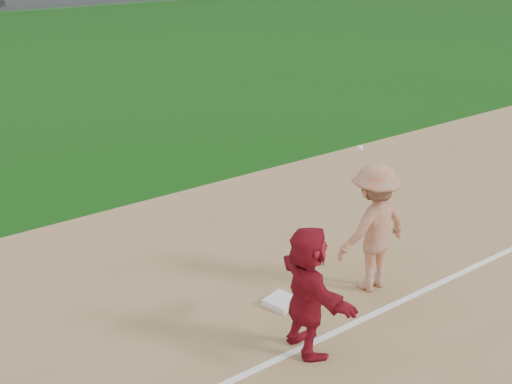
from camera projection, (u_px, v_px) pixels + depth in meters
ground at (315, 301)px, 9.71m from camera, size 160.00×160.00×0.00m
foul_line at (352, 324)px, 9.11m from camera, size 60.00×0.10×0.01m
first_base at (281, 302)px, 9.58m from camera, size 0.51×0.51×0.10m
base_runner at (308, 291)px, 8.24m from camera, size 0.85×1.74×1.80m
first_base_play at (374, 228)px, 9.71m from camera, size 1.31×0.76×2.42m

